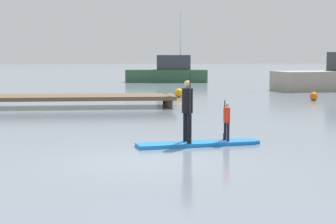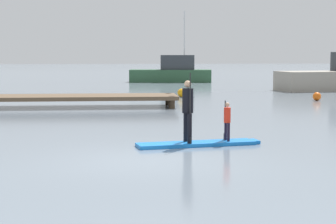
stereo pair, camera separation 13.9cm
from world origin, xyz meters
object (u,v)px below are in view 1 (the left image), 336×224
mooring_buoy_near (179,93)px  mooring_buoy_mid (314,96)px  motor_boat_small_navy (168,72)px  paddler_child_solo (227,119)px  paddler_adult (187,107)px  paddleboard_near (198,144)px

mooring_buoy_near → mooring_buoy_mid: size_ratio=1.12×
motor_boat_small_navy → paddler_child_solo: bearing=-93.1°
motor_boat_small_navy → mooring_buoy_near: motor_boat_small_navy is taller
motor_boat_small_navy → mooring_buoy_near: bearing=-93.9°
paddler_adult → motor_boat_small_navy: bearing=85.0°
paddler_adult → mooring_buoy_near: paddler_adult is taller
paddler_adult → paddler_child_solo: bearing=11.1°
paddler_child_solo → mooring_buoy_near: bearing=87.6°
mooring_buoy_mid → paddler_adult: bearing=-121.4°
paddleboard_near → mooring_buoy_mid: (8.44, 14.30, 0.17)m
paddler_adult → paddler_child_solo: size_ratio=1.72×
paddleboard_near → paddler_adult: 1.07m
paddler_adult → mooring_buoy_near: 17.52m
paddler_adult → paddler_child_solo: (1.13, 0.22, -0.38)m
paddler_child_solo → mooring_buoy_near: paddler_child_solo is taller
motor_boat_small_navy → mooring_buoy_mid: bearing=-74.2°
motor_boat_small_navy → mooring_buoy_mid: (5.74, -20.22, -0.62)m
paddler_child_solo → mooring_buoy_mid: bearing=61.7°
mooring_buoy_near → mooring_buoy_mid: (6.90, -3.04, -0.03)m
paddler_adult → mooring_buoy_mid: size_ratio=4.25×
mooring_buoy_mid → paddler_child_solo: bearing=-118.3°
paddler_child_solo → motor_boat_small_navy: 34.41m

